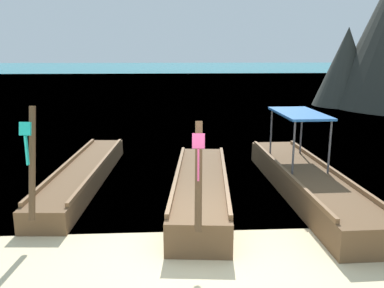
% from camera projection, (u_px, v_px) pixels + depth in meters
% --- Properties ---
extents(ground, '(120.00, 120.00, 0.00)m').
position_uv_depth(ground, '(202.00, 256.00, 7.15)').
color(ground, beige).
extents(sea_water, '(120.00, 120.00, 0.00)m').
position_uv_depth(sea_water, '(172.00, 73.00, 66.49)').
color(sea_water, '#147A89').
rests_on(sea_water, ground).
extents(longtail_boat_turquoise_ribbon, '(1.41, 6.95, 2.57)m').
position_uv_depth(longtail_boat_turquoise_ribbon, '(84.00, 174.00, 11.00)').
color(longtail_boat_turquoise_ribbon, brown).
rests_on(longtail_boat_turquoise_ribbon, ground).
extents(longtail_boat_pink_ribbon, '(1.73, 5.85, 2.45)m').
position_uv_depth(longtail_boat_pink_ribbon, '(201.00, 189.00, 9.61)').
color(longtail_boat_pink_ribbon, brown).
rests_on(longtail_boat_pink_ribbon, ground).
extents(longtail_boat_red_ribbon, '(1.42, 7.17, 2.93)m').
position_uv_depth(longtail_boat_red_ribbon, '(307.00, 181.00, 10.13)').
color(longtail_boat_red_ribbon, brown).
rests_on(longtail_boat_red_ribbon, ground).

